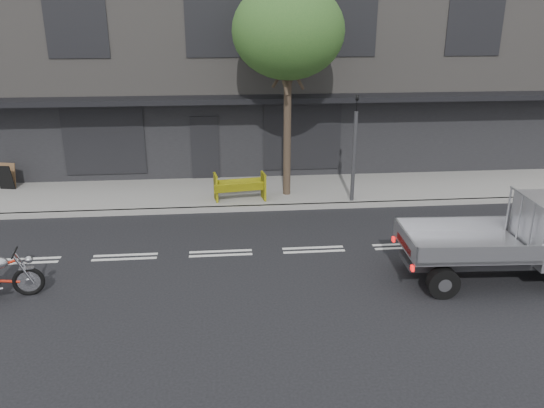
{
  "coord_description": "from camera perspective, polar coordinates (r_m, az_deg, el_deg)",
  "views": [
    {
      "loc": [
        0.16,
        -12.4,
        5.72
      ],
      "look_at": [
        1.36,
        0.5,
        1.12
      ],
      "focal_mm": 35.0,
      "sensor_mm": 36.0,
      "label": 1
    }
  ],
  "objects": [
    {
      "name": "sandwich_board",
      "position": [
        20.05,
        -26.8,
        2.55
      ],
      "size": [
        0.61,
        0.47,
        0.86
      ],
      "primitive_type": null,
      "rotation": [
        0.0,
        0.0,
        -0.21
      ],
      "color": "black",
      "rests_on": "sidewalk"
    },
    {
      "name": "traffic_light_pole",
      "position": [
        16.76,
        8.82,
        5.27
      ],
      "size": [
        0.12,
        0.12,
        3.5
      ],
      "color": "#2D2D30",
      "rests_on": "ground"
    },
    {
      "name": "flatbed_ute",
      "position": [
        13.35,
        27.09,
        -2.78
      ],
      "size": [
        4.38,
        1.97,
        1.99
      ],
      "rotation": [
        0.0,
        0.0,
        -0.05
      ],
      "color": "black",
      "rests_on": "ground"
    },
    {
      "name": "kerb",
      "position": [
        16.5,
        -5.57,
        -0.56
      ],
      "size": [
        32.0,
        0.2,
        0.15
      ],
      "primitive_type": "cube",
      "color": "gray",
      "rests_on": "ground"
    },
    {
      "name": "ground",
      "position": [
        13.66,
        -5.54,
        -5.31
      ],
      "size": [
        80.0,
        80.0,
        0.0
      ],
      "primitive_type": "plane",
      "color": "black",
      "rests_on": "ground"
    },
    {
      "name": "sidewalk",
      "position": [
        18.01,
        -5.58,
        1.18
      ],
      "size": [
        32.0,
        3.2,
        0.15
      ],
      "primitive_type": "cube",
      "color": "gray",
      "rests_on": "ground"
    },
    {
      "name": "building_main",
      "position": [
        23.76,
        -5.92,
        15.3
      ],
      "size": [
        26.0,
        10.0,
        8.0
      ],
      "primitive_type": "cube",
      "color": "slate",
      "rests_on": "ground"
    },
    {
      "name": "street_tree",
      "position": [
        16.73,
        1.76,
        18.02
      ],
      "size": [
        3.4,
        3.4,
        6.74
      ],
      "color": "#382B21",
      "rests_on": "ground"
    },
    {
      "name": "construction_barrier",
      "position": [
        16.71,
        -3.47,
        1.69
      ],
      "size": [
        1.71,
        0.89,
        0.91
      ],
      "primitive_type": null,
      "rotation": [
        0.0,
        0.0,
        0.15
      ],
      "color": "#F4ED0C",
      "rests_on": "sidewalk"
    }
  ]
}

